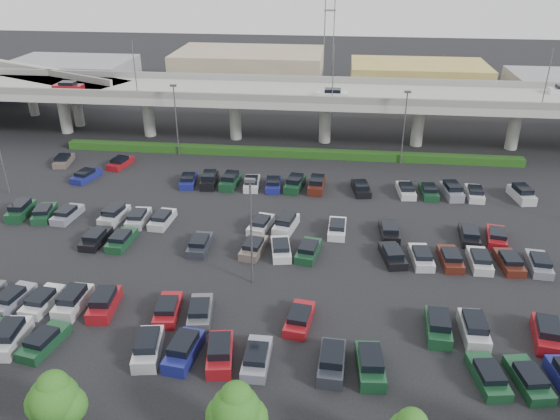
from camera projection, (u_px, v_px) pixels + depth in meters
name	position (u px, v px, depth m)	size (l,w,h in m)	color
ground	(265.00, 240.00, 57.05)	(280.00, 280.00, 0.00)	black
overpass	(292.00, 97.00, 82.52)	(150.00, 13.00, 15.80)	#9D9C94
on_ramp	(9.00, 74.00, 97.66)	(50.93, 30.13, 8.80)	#9D9C94
hedge	(288.00, 153.00, 79.10)	(66.00, 1.60, 1.10)	#163710
tree_row	(213.00, 409.00, 31.77)	(65.07, 3.66, 5.94)	#332316
parked_cars	(257.00, 255.00, 53.13)	(63.00, 41.67, 1.67)	black
light_poles	(227.00, 176.00, 56.49)	(66.90, 48.38, 10.30)	#54545A
distant_buildings	(368.00, 77.00, 109.27)	(138.00, 24.00, 9.00)	gray
comm_tower	(330.00, 7.00, 115.75)	(2.40, 2.40, 30.00)	#54545A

